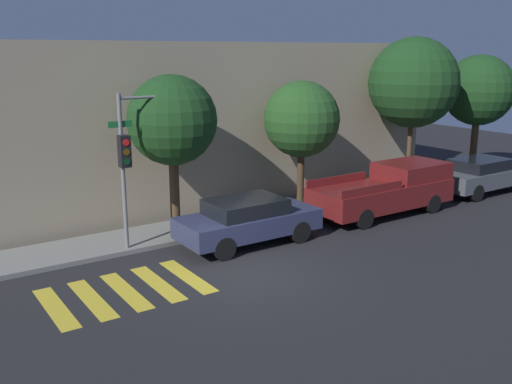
{
  "coord_description": "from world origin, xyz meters",
  "views": [
    {
      "loc": [
        -7.74,
        -11.87,
        5.8
      ],
      "look_at": [
        1.67,
        2.1,
        1.6
      ],
      "focal_mm": 40.0,
      "sensor_mm": 36.0,
      "label": 1
    }
  ],
  "objects_px": {
    "tree_far_end": "(414,83)",
    "sedan_middle": "(481,175)",
    "tree_behind_truck": "(479,91)",
    "tree_near_corner": "(172,121)",
    "sedan_near_corner": "(248,220)",
    "tree_midblock": "(302,120)",
    "pickup_truck": "(388,189)",
    "traffic_light_pole": "(135,144)"
  },
  "relations": [
    {
      "from": "sedan_middle",
      "to": "tree_midblock",
      "type": "bearing_deg",
      "value": 165.61
    },
    {
      "from": "sedan_middle",
      "to": "tree_near_corner",
      "type": "relative_size",
      "value": 0.88
    },
    {
      "from": "traffic_light_pole",
      "to": "tree_near_corner",
      "type": "height_order",
      "value": "tree_near_corner"
    },
    {
      "from": "pickup_truck",
      "to": "tree_behind_truck",
      "type": "bearing_deg",
      "value": 14.7
    },
    {
      "from": "sedan_middle",
      "to": "tree_behind_truck",
      "type": "bearing_deg",
      "value": 41.92
    },
    {
      "from": "traffic_light_pole",
      "to": "tree_midblock",
      "type": "xyz_separation_m",
      "value": [
        6.65,
        0.77,
        0.19
      ]
    },
    {
      "from": "traffic_light_pole",
      "to": "tree_far_end",
      "type": "height_order",
      "value": "tree_far_end"
    },
    {
      "from": "tree_near_corner",
      "to": "tree_behind_truck",
      "type": "xyz_separation_m",
      "value": [
        15.29,
        -0.0,
        0.34
      ]
    },
    {
      "from": "traffic_light_pole",
      "to": "tree_near_corner",
      "type": "relative_size",
      "value": 0.91
    },
    {
      "from": "pickup_truck",
      "to": "tree_midblock",
      "type": "xyz_separation_m",
      "value": [
        -2.44,
        2.03,
        2.49
      ]
    },
    {
      "from": "sedan_near_corner",
      "to": "tree_near_corner",
      "type": "relative_size",
      "value": 0.86
    },
    {
      "from": "tree_midblock",
      "to": "tree_near_corner",
      "type": "bearing_deg",
      "value": 180.0
    },
    {
      "from": "tree_far_end",
      "to": "tree_near_corner",
      "type": "bearing_deg",
      "value": 180.0
    },
    {
      "from": "sedan_near_corner",
      "to": "tree_behind_truck",
      "type": "height_order",
      "value": "tree_behind_truck"
    },
    {
      "from": "pickup_truck",
      "to": "tree_near_corner",
      "type": "height_order",
      "value": "tree_near_corner"
    },
    {
      "from": "sedan_middle",
      "to": "tree_midblock",
      "type": "relative_size",
      "value": 0.94
    },
    {
      "from": "sedan_middle",
      "to": "tree_near_corner",
      "type": "bearing_deg",
      "value": 171.12
    },
    {
      "from": "tree_behind_truck",
      "to": "tree_far_end",
      "type": "bearing_deg",
      "value": 180.0
    },
    {
      "from": "traffic_light_pole",
      "to": "tree_far_end",
      "type": "xyz_separation_m",
      "value": [
        12.45,
        0.77,
        1.31
      ]
    },
    {
      "from": "pickup_truck",
      "to": "tree_near_corner",
      "type": "distance_m",
      "value": 8.28
    },
    {
      "from": "sedan_middle",
      "to": "tree_near_corner",
      "type": "xyz_separation_m",
      "value": [
        -13.02,
        2.03,
        2.9
      ]
    },
    {
      "from": "sedan_near_corner",
      "to": "tree_near_corner",
      "type": "bearing_deg",
      "value": 125.48
    },
    {
      "from": "sedan_middle",
      "to": "tree_behind_truck",
      "type": "relative_size",
      "value": 0.8
    },
    {
      "from": "pickup_truck",
      "to": "tree_near_corner",
      "type": "xyz_separation_m",
      "value": [
        -7.53,
        2.03,
        2.78
      ]
    },
    {
      "from": "tree_near_corner",
      "to": "sedan_near_corner",
      "type": "bearing_deg",
      "value": -54.52
    },
    {
      "from": "sedan_near_corner",
      "to": "tree_behind_truck",
      "type": "distance_m",
      "value": 14.36
    },
    {
      "from": "pickup_truck",
      "to": "tree_midblock",
      "type": "height_order",
      "value": "tree_midblock"
    },
    {
      "from": "traffic_light_pole",
      "to": "sedan_near_corner",
      "type": "height_order",
      "value": "traffic_light_pole"
    },
    {
      "from": "traffic_light_pole",
      "to": "tree_behind_truck",
      "type": "relative_size",
      "value": 0.83
    },
    {
      "from": "tree_behind_truck",
      "to": "tree_midblock",
      "type": "bearing_deg",
      "value": 180.0
    },
    {
      "from": "tree_far_end",
      "to": "sedan_middle",
      "type": "bearing_deg",
      "value": -43.61
    },
    {
      "from": "sedan_near_corner",
      "to": "tree_near_corner",
      "type": "distance_m",
      "value": 3.84
    },
    {
      "from": "traffic_light_pole",
      "to": "sedan_middle",
      "type": "bearing_deg",
      "value": -4.96
    },
    {
      "from": "traffic_light_pole",
      "to": "sedan_near_corner",
      "type": "relative_size",
      "value": 1.06
    },
    {
      "from": "sedan_middle",
      "to": "tree_far_end",
      "type": "height_order",
      "value": "tree_far_end"
    },
    {
      "from": "sedan_near_corner",
      "to": "pickup_truck",
      "type": "bearing_deg",
      "value": -0.0
    },
    {
      "from": "traffic_light_pole",
      "to": "pickup_truck",
      "type": "relative_size",
      "value": 0.84
    },
    {
      "from": "traffic_light_pole",
      "to": "tree_midblock",
      "type": "height_order",
      "value": "tree_midblock"
    },
    {
      "from": "traffic_light_pole",
      "to": "tree_midblock",
      "type": "bearing_deg",
      "value": 6.59
    },
    {
      "from": "tree_midblock",
      "to": "pickup_truck",
      "type": "bearing_deg",
      "value": -39.82
    },
    {
      "from": "sedan_near_corner",
      "to": "tree_midblock",
      "type": "distance_m",
      "value": 4.93
    },
    {
      "from": "sedan_near_corner",
      "to": "tree_midblock",
      "type": "bearing_deg",
      "value": 29.17
    }
  ]
}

